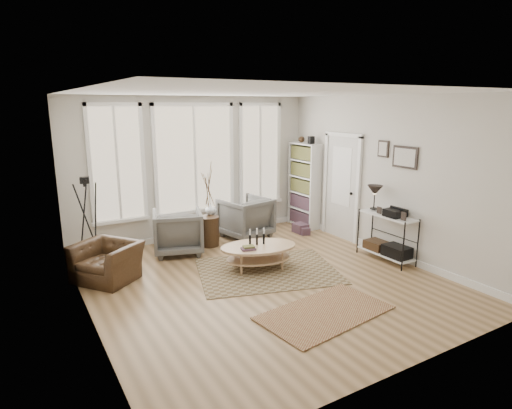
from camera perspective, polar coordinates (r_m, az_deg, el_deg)
room at (r=6.51m, az=1.20°, el=1.61°), size 5.50×5.54×2.90m
bay_window at (r=8.84m, az=-8.15°, el=5.77°), size 4.14×0.12×2.24m
door at (r=8.96m, az=11.35°, el=2.60°), size 0.09×1.06×2.22m
bookcase at (r=9.72m, az=6.50°, el=2.60°), size 0.31×0.85×2.06m
low_shelf at (r=7.98m, az=17.03°, el=-3.56°), size 0.38×1.08×1.30m
wall_art at (r=7.87m, az=18.54°, el=6.28°), size 0.04×0.88×0.44m
rug_main at (r=7.28m, az=1.54°, el=-8.81°), size 2.67×2.29×0.01m
rug_runner at (r=5.99m, az=9.17°, el=-14.03°), size 1.89×1.21×0.01m
coffee_table at (r=7.27m, az=0.29°, el=-6.18°), size 1.45×1.10×0.59m
armchair_left at (r=8.15m, az=-10.39°, el=-3.57°), size 1.11×1.13×0.82m
armchair_right at (r=8.96m, az=-1.42°, el=-1.72°), size 1.08×1.10×0.85m
side_table at (r=8.37m, az=-6.36°, el=-0.28°), size 0.39×0.39×1.65m
vase at (r=8.57m, az=-6.08°, el=-0.58°), size 0.23×0.23×0.23m
accent_chair at (r=7.23m, az=-19.25°, el=-7.21°), size 1.23×1.21×0.60m
tripod_camera at (r=7.95m, az=-21.41°, el=-2.49°), size 0.54×0.54×1.54m
book_stack_near at (r=9.39m, az=5.94°, el=-3.15°), size 0.26×0.32×0.20m
book_stack_far at (r=9.28m, az=6.47°, el=-3.50°), size 0.24×0.28×0.15m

